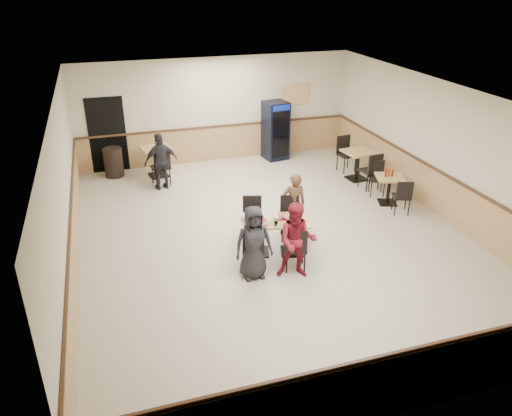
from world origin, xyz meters
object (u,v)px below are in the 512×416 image
object	(u,v)px
lone_diner	(161,162)
side_table_far	(358,161)
diner_woman_right	(297,241)
trash_bin	(113,162)
main_table	(275,231)
back_table	(157,157)
side_table_near	(389,186)
diner_man_opposite	(294,204)
pepsi_cooler	(276,131)
diner_woman_left	(254,243)

from	to	relation	value
lone_diner	side_table_far	xyz separation A→B (m)	(5.11, -0.94, -0.21)
diner_woman_right	trash_bin	size ratio (longest dim) A/B	1.84
main_table	lone_diner	distance (m)	4.32
diner_woman_right	back_table	world-z (taller)	diner_woman_right
side_table_near	trash_bin	world-z (taller)	trash_bin
diner_woman_right	lone_diner	xyz separation A→B (m)	(-1.79, 4.86, 0.01)
diner_woman_right	side_table_near	xyz separation A→B (m)	(3.31, 2.30, -0.27)
main_table	side_table_far	world-z (taller)	side_table_far
diner_man_opposite	side_table_near	world-z (taller)	diner_man_opposite
trash_bin	diner_woman_right	bearing A→B (deg)	-64.36
back_table	pepsi_cooler	size ratio (longest dim) A/B	0.51
diner_woman_left	main_table	bearing A→B (deg)	47.34
diner_man_opposite	trash_bin	distance (m)	5.75
lone_diner	diner_woman_right	bearing A→B (deg)	99.64
diner_man_opposite	pepsi_cooler	bearing A→B (deg)	-96.01
lone_diner	side_table_near	bearing A→B (deg)	142.78
diner_man_opposite	side_table_far	xyz separation A→B (m)	(2.76, 2.34, -0.16)
back_table	trash_bin	world-z (taller)	back_table
main_table	trash_bin	distance (m)	5.96
side_table_far	main_table	bearing A→B (deg)	-138.53
main_table	pepsi_cooler	bearing A→B (deg)	86.65
side_table_far	lone_diner	bearing A→B (deg)	169.54
diner_woman_left	side_table_far	bearing A→B (deg)	43.63
lone_diner	side_table_near	world-z (taller)	lone_diner
diner_woman_right	pepsi_cooler	xyz separation A→B (m)	(1.77, 6.17, 0.12)
diner_woman_left	diner_woman_right	world-z (taller)	diner_woman_right
side_table_near	trash_bin	size ratio (longest dim) A/B	1.03
pepsi_cooler	diner_woman_left	bearing A→B (deg)	-121.96
diner_man_opposite	pepsi_cooler	xyz separation A→B (m)	(1.21, 4.59, 0.17)
diner_man_opposite	main_table	bearing A→B (deg)	54.69
side_table_near	diner_man_opposite	bearing A→B (deg)	-165.28
diner_woman_left	lone_diner	bearing A→B (deg)	103.92
pepsi_cooler	diner_woman_right	bearing A→B (deg)	-114.97
lone_diner	trash_bin	distance (m)	1.75
diner_woman_right	diner_man_opposite	xyz separation A→B (m)	(0.56, 1.58, -0.05)
diner_man_opposite	side_table_near	distance (m)	2.85
diner_man_opposite	back_table	xyz separation A→B (m)	(-2.35, 4.20, -0.15)
main_table	back_table	distance (m)	5.17
diner_woman_left	side_table_near	bearing A→B (deg)	28.53
diner_woman_right	trash_bin	distance (m)	6.81
side_table_far	back_table	size ratio (longest dim) A/B	0.96
lone_diner	pepsi_cooler	bearing A→B (deg)	-170.32
diner_woman_left	diner_woman_right	size ratio (longest dim) A/B	0.96
side_table_near	diner_woman_left	bearing A→B (deg)	-152.86
main_table	trash_bin	bearing A→B (deg)	134.67
diner_woman_left	trash_bin	size ratio (longest dim) A/B	1.77
side_table_near	trash_bin	distance (m)	7.33
trash_bin	main_table	bearing A→B (deg)	-61.47
side_table_near	pepsi_cooler	bearing A→B (deg)	111.68
side_table_near	side_table_far	xyz separation A→B (m)	(0.01, 1.62, 0.07)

